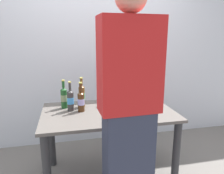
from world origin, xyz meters
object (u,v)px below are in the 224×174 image
(beer_bottle_brown, at_px, (64,97))
(beer_bottle_amber, at_px, (81,101))
(beer_bottle_green, at_px, (70,100))
(beer_bottle_dark, at_px, (82,95))
(laptop, at_px, (120,101))
(person_figure, at_px, (129,112))

(beer_bottle_brown, xyz_separation_m, beer_bottle_amber, (0.17, -0.14, -0.01))
(beer_bottle_brown, xyz_separation_m, beer_bottle_green, (0.07, -0.10, -0.00))
(beer_bottle_dark, distance_m, beer_bottle_green, 0.16)
(beer_bottle_brown, distance_m, beer_bottle_amber, 0.22)
(beer_bottle_amber, bearing_deg, beer_bottle_green, 159.12)
(laptop, relative_size, person_figure, 0.17)
(beer_bottle_brown, height_order, beer_bottle_amber, beer_bottle_brown)
(beer_bottle_brown, relative_size, person_figure, 0.16)
(laptop, height_order, beer_bottle_brown, beer_bottle_brown)
(laptop, bearing_deg, beer_bottle_green, -175.29)
(beer_bottle_dark, height_order, beer_bottle_green, beer_bottle_dark)
(beer_bottle_dark, xyz_separation_m, person_figure, (0.28, -0.82, 0.08))
(beer_bottle_dark, height_order, person_figure, person_figure)
(beer_bottle_amber, bearing_deg, beer_bottle_brown, 140.47)
(beer_bottle_amber, relative_size, beer_bottle_green, 0.99)
(laptop, height_order, beer_bottle_amber, beer_bottle_amber)
(laptop, relative_size, beer_bottle_brown, 1.07)
(beer_bottle_amber, distance_m, person_figure, 0.75)
(beer_bottle_brown, xyz_separation_m, person_figure, (0.47, -0.82, 0.09))
(person_figure, bearing_deg, laptop, 79.85)
(laptop, relative_size, beer_bottle_green, 1.07)
(beer_bottle_dark, height_order, beer_bottle_amber, beer_bottle_dark)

